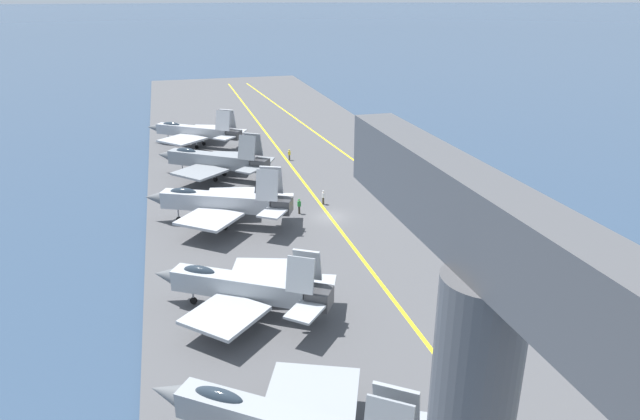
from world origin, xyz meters
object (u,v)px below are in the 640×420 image
(parked_jet_fifth, at_px, (195,131))
(crew_blue_vest, at_px, (478,247))
(parked_jet_second, at_px, (243,287))
(parked_jet_fourth, at_px, (213,160))
(crew_purple_vest, at_px, (372,160))
(crew_green_vest, at_px, (299,206))
(crew_white_vest, at_px, (323,197))
(crew_yellow_vest, at_px, (289,154))
(parked_jet_third, at_px, (220,202))
(crew_brown_vest, at_px, (627,394))

(parked_jet_fifth, distance_m, crew_blue_vest, 54.44)
(parked_jet_fifth, bearing_deg, crew_blue_vest, -153.97)
(parked_jet_second, xyz_separation_m, crew_blue_vest, (4.41, -23.46, -1.37))
(parked_jet_fourth, xyz_separation_m, crew_purple_vest, (-0.16, -22.94, -1.62))
(parked_jet_fourth, relative_size, crew_green_vest, 8.74)
(parked_jet_second, height_order, crew_purple_vest, parked_jet_second)
(crew_white_vest, height_order, crew_purple_vest, crew_white_vest)
(parked_jet_fourth, height_order, parked_jet_fifth, parked_jet_fourth)
(crew_yellow_vest, bearing_deg, crew_blue_vest, -163.90)
(parked_jet_fourth, relative_size, crew_white_vest, 9.04)
(parked_jet_third, xyz_separation_m, crew_white_vest, (3.24, -12.59, -1.74))
(crew_brown_vest, xyz_separation_m, crew_yellow_vest, (58.81, 8.71, 0.00))
(parked_jet_second, height_order, crew_blue_vest, parked_jet_second)
(parked_jet_second, relative_size, crew_green_vest, 8.12)
(crew_yellow_vest, distance_m, crew_blue_vest, 38.62)
(crew_blue_vest, bearing_deg, crew_yellow_vest, 16.10)
(crew_white_vest, bearing_deg, parked_jet_fourth, 40.77)
(crew_white_vest, bearing_deg, parked_jet_third, 104.44)
(crew_white_vest, bearing_deg, crew_purple_vest, -39.52)
(parked_jet_fourth, xyz_separation_m, crew_blue_vest, (-31.30, -22.55, -1.61))
(parked_jet_third, distance_m, parked_jet_fourth, 16.94)
(crew_brown_vest, bearing_deg, parked_jet_third, 30.60)
(parked_jet_second, relative_size, crew_blue_vest, 8.68)
(parked_jet_second, distance_m, crew_purple_vest, 42.84)
(crew_blue_vest, bearing_deg, parked_jet_fifth, 26.03)
(crew_yellow_vest, xyz_separation_m, crew_blue_vest, (-37.11, -10.71, 0.01))
(parked_jet_fifth, height_order, crew_brown_vest, parked_jet_fifth)
(parked_jet_fourth, xyz_separation_m, crew_white_vest, (-13.68, -11.79, -1.57))
(parked_jet_second, xyz_separation_m, crew_white_vest, (22.04, -12.71, -1.33))
(crew_green_vest, bearing_deg, crew_yellow_vest, -9.28)
(crew_brown_vest, distance_m, crew_yellow_vest, 59.45)
(crew_green_vest, bearing_deg, crew_purple_vest, -42.87)
(parked_jet_fifth, xyz_separation_m, crew_purple_vest, (-17.75, -24.28, -1.62))
(crew_purple_vest, bearing_deg, parked_jet_second, 146.13)
(crew_brown_vest, xyz_separation_m, crew_purple_vest, (52.85, -2.40, 0.01))
(parked_jet_fifth, height_order, crew_green_vest, parked_jet_fifth)
(parked_jet_third, height_order, crew_yellow_vest, parked_jet_third)
(crew_purple_vest, bearing_deg, parked_jet_third, 125.22)
(crew_brown_vest, height_order, crew_purple_vest, crew_purple_vest)
(parked_jet_fifth, distance_m, crew_white_vest, 33.95)
(parked_jet_fifth, bearing_deg, parked_jet_fourth, -175.67)
(crew_yellow_vest, bearing_deg, parked_jet_fourth, 116.13)
(crew_yellow_vest, height_order, crew_white_vest, crew_white_vest)
(parked_jet_second, height_order, parked_jet_fourth, parked_jet_fourth)
(crew_purple_vest, relative_size, crew_green_vest, 0.93)
(parked_jet_second, height_order, crew_yellow_vest, parked_jet_second)
(parked_jet_second, xyz_separation_m, crew_green_vest, (19.76, -9.20, -1.30))
(crew_green_vest, bearing_deg, parked_jet_fifth, 15.99)
(parked_jet_fourth, relative_size, crew_purple_vest, 9.44)
(crew_yellow_vest, relative_size, crew_blue_vest, 0.98)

